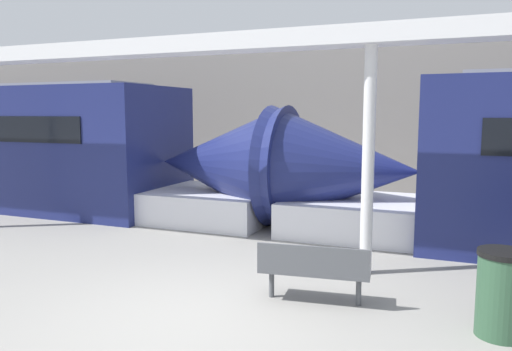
% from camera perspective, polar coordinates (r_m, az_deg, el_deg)
% --- Properties ---
extents(ground_plane, '(60.00, 60.00, 0.00)m').
position_cam_1_polar(ground_plane, '(6.36, -7.75, -15.76)').
color(ground_plane, gray).
extents(station_wall, '(56.00, 0.20, 5.00)m').
position_cam_1_polar(station_wall, '(15.92, 11.43, 7.15)').
color(station_wall, gray).
rests_on(station_wall, ground_plane).
extents(bench_near, '(1.48, 0.61, 0.79)m').
position_cam_1_polar(bench_near, '(6.61, 6.59, -10.47)').
color(bench_near, '#4C4F54').
rests_on(bench_near, ground_plane).
extents(trash_bin, '(0.57, 0.57, 0.98)m').
position_cam_1_polar(trash_bin, '(6.27, 26.32, -12.00)').
color(trash_bin, '#2D5138').
rests_on(trash_bin, ground_plane).
extents(support_column_near, '(0.19, 0.19, 3.46)m').
position_cam_1_polar(support_column_near, '(7.71, 12.70, 1.49)').
color(support_column_near, silver).
rests_on(support_column_near, ground_plane).
extents(canopy_beam, '(28.00, 0.60, 0.28)m').
position_cam_1_polar(canopy_beam, '(7.76, 13.09, 15.36)').
color(canopy_beam, silver).
rests_on(canopy_beam, support_column_near).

